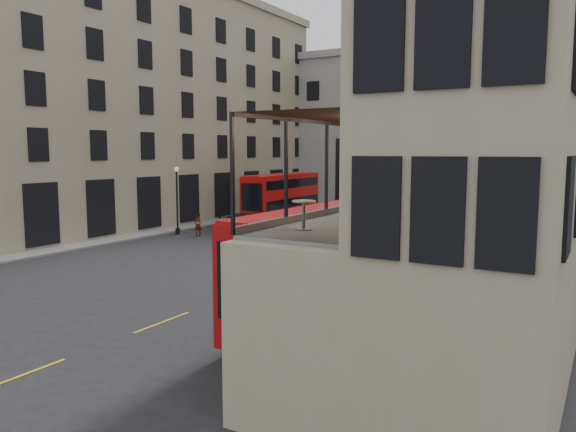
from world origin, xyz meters
The scene contains 31 objects.
ground centered at (0.00, 0.00, 0.00)m, with size 140.00×140.00×0.00m, color black.
host_building_main centered at (9.95, 0.00, 7.79)m, with size 7.26×11.40×15.10m.
host_frontage centered at (6.50, 0.00, 2.25)m, with size 3.00×11.00×4.50m, color tan.
cafe_floor centered at (6.50, 0.00, 4.55)m, with size 3.00×10.00×0.10m, color slate.
building_left centered at (-26.96, 20.00, 11.38)m, with size 14.60×50.60×22.00m.
gateway centered at (-5.00, 47.99, 9.39)m, with size 35.00×10.60×18.00m.
pavement_far centered at (-6.00, 38.00, 0.06)m, with size 40.00×12.00×0.12m, color slate.
pavement_left centered at (-22.00, 12.00, 0.06)m, with size 8.00×48.00×0.12m, color slate.
traffic_light_near centered at (-1.00, 12.00, 2.42)m, with size 0.16×0.20×3.80m.
traffic_light_far centered at (-15.00, 28.00, 2.42)m, with size 0.16×0.20×3.80m.
street_lamp_a centered at (-17.00, 18.00, 2.39)m, with size 0.36×0.36×5.33m.
street_lamp_b centered at (-6.00, 34.00, 2.39)m, with size 0.36×0.36×5.33m.
bus_near centered at (3.50, 3.41, 2.50)m, with size 2.75×11.20×4.45m.
bus_far centered at (-14.45, 29.97, 2.48)m, with size 3.04×11.18×4.42m.
car_a centered at (-5.10, 20.05, 0.64)m, with size 1.52×3.77×1.28m, color #A1A4A9.
car_b centered at (-6.32, 23.56, 0.68)m, with size 1.43×4.11×1.35m, color maroon.
car_c centered at (-13.27, 21.78, 0.78)m, with size 2.18×5.35×1.55m, color black.
bicycle centered at (-1.05, 18.26, 0.44)m, with size 0.58×1.67×0.88m, color gray.
cyclist centered at (-4.46, 14.18, 0.94)m, with size 0.68×0.45×1.88m, color #B2E317.
pedestrian_a centered at (-15.85, 35.99, 0.97)m, with size 0.94×0.73×1.93m, color gray.
pedestrian_b centered at (-7.60, 34.08, 0.91)m, with size 1.18×0.68×1.83m, color gray.
pedestrian_c centered at (1.21, 31.34, 0.81)m, with size 0.95×0.39×1.61m, color gray.
pedestrian_d centered at (2.12, 39.13, 0.93)m, with size 0.91×0.59×1.87m, color gray.
pedestrian_e centered at (-14.94, 18.00, 0.90)m, with size 0.66×0.43×1.80m, color gray.
cafe_table_near centered at (6.02, -3.34, 5.10)m, with size 0.60×0.60×0.75m.
cafe_table_mid centered at (5.67, 0.47, 5.06)m, with size 0.55×0.55×0.69m.
cafe_table_far centered at (5.75, 3.84, 5.16)m, with size 0.68×0.68×0.85m.
cafe_chair_a centered at (7.42, -3.13, 4.88)m, with size 0.53×0.53×0.91m.
cafe_chair_b centered at (7.66, -0.07, 4.87)m, with size 0.50×0.50×0.89m.
cafe_chair_c centered at (7.26, -0.21, 4.86)m, with size 0.51×0.51×0.87m.
cafe_chair_d centered at (7.60, 2.48, 4.84)m, with size 0.48×0.48×0.80m.
Camera 1 is at (12.77, -15.76, 6.60)m, focal length 35.00 mm.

